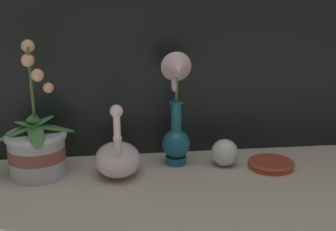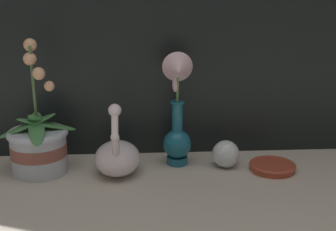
% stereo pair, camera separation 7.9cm
% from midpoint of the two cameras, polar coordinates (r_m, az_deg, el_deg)
% --- Properties ---
extents(ground_plane, '(2.80, 2.80, 0.00)m').
position_cam_midpoint_polar(ground_plane, '(1.20, 0.94, -9.32)').
color(ground_plane, '#BCB2A3').
extents(orchid_potted_plant, '(0.22, 0.22, 0.37)m').
position_cam_midpoint_polar(orchid_potted_plant, '(1.32, -13.88, -3.44)').
color(orchid_potted_plant, '#B2BCCC').
rests_on(orchid_potted_plant, ground_plane).
extents(swan_figurine, '(0.13, 0.20, 0.21)m').
position_cam_midpoint_polar(swan_figurine, '(1.29, -4.45, -4.90)').
color(swan_figurine, white).
rests_on(swan_figurine, ground_plane).
extents(blue_vase, '(0.08, 0.09, 0.33)m').
position_cam_midpoint_polar(blue_vase, '(1.32, 2.88, -0.24)').
color(blue_vase, '#195B75').
rests_on(blue_vase, ground_plane).
extents(glass_sphere, '(0.08, 0.08, 0.08)m').
position_cam_midpoint_polar(glass_sphere, '(1.35, 8.72, -4.67)').
color(glass_sphere, silver).
rests_on(glass_sphere, ground_plane).
extents(amber_dish, '(0.13, 0.13, 0.02)m').
position_cam_midpoint_polar(amber_dish, '(1.36, 14.25, -6.03)').
color(amber_dish, '#A8422D').
rests_on(amber_dish, ground_plane).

